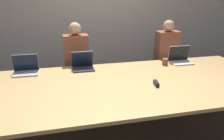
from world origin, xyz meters
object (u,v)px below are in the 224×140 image
(person_far_right, at_px, (166,59))
(person_far_midleft, at_px, (77,65))
(laptop_far_right, at_px, (180,58))
(laptop_far_left, at_px, (26,68))
(stapler, at_px, (156,83))
(laptop_far_midleft, at_px, (83,64))
(cup_far_right, at_px, (165,62))

(person_far_right, bearing_deg, person_far_midleft, -180.00)
(laptop_far_right, height_order, person_far_right, person_far_right)
(laptop_far_left, bearing_deg, person_far_right, 9.41)
(person_far_right, height_order, laptop_far_left, person_far_right)
(laptop_far_right, height_order, stapler, laptop_far_right)
(laptop_far_midleft, bearing_deg, laptop_far_right, -1.56)
(laptop_far_right, xyz_separation_m, laptop_far_left, (-2.42, 0.04, -0.00))
(stapler, bearing_deg, laptop_far_right, 55.24)
(person_far_midleft, distance_m, stapler, 1.53)
(stapler, bearing_deg, laptop_far_left, 161.95)
(stapler, bearing_deg, laptop_far_midleft, 143.24)
(laptop_far_midleft, height_order, person_far_midleft, person_far_midleft)
(laptop_far_right, relative_size, person_far_midleft, 0.26)
(laptop_far_midleft, relative_size, stapler, 2.08)
(person_far_right, bearing_deg, laptop_far_right, -87.38)
(laptop_far_midleft, bearing_deg, laptop_far_left, -179.84)
(person_far_midleft, height_order, stapler, person_far_midleft)
(person_far_midleft, xyz_separation_m, stapler, (0.88, -1.25, 0.08))
(cup_far_right, xyz_separation_m, person_far_midleft, (-1.37, 0.50, -0.11))
(person_far_right, bearing_deg, laptop_far_midleft, -165.96)
(laptop_far_left, height_order, stapler, laptop_far_left)
(cup_far_right, height_order, laptop_far_midleft, laptop_far_midleft)
(stapler, bearing_deg, cup_far_right, 66.30)
(laptop_far_left, bearing_deg, person_far_midleft, 27.85)
(laptop_far_right, relative_size, person_far_right, 0.27)
(person_far_right, distance_m, laptop_far_midleft, 1.64)
(laptop_far_midleft, relative_size, laptop_far_left, 0.92)
(cup_far_right, bearing_deg, person_far_right, 60.99)
(cup_far_right, distance_m, person_far_midleft, 1.46)
(person_far_right, distance_m, stapler, 1.47)
(person_far_midleft, bearing_deg, laptop_far_left, -152.15)
(laptop_far_midleft, distance_m, person_far_midleft, 0.42)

